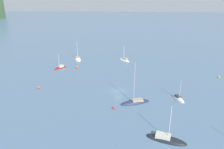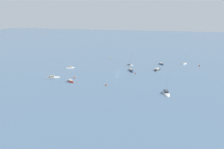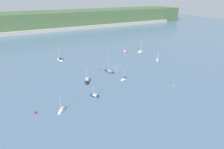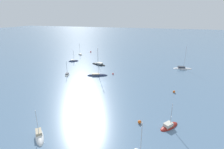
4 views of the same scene
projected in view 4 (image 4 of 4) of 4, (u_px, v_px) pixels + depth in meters
ground_plane at (102, 84)px, 68.15m from camera, size 600.00×600.00×0.00m
sailboat_0 at (39, 137)px, 38.34m from camera, size 5.86×5.72×7.77m
sailboat_1 at (97, 76)px, 76.80m from camera, size 5.29×9.24×13.31m
sailboat_3 at (80, 55)px, 116.14m from camera, size 4.84×5.37×8.75m
sailboat_4 at (99, 65)px, 93.51m from camera, size 5.41×9.25×9.41m
sailboat_5 at (74, 61)px, 100.25m from camera, size 4.66×5.74×6.96m
sailboat_6 at (182, 69)px, 86.53m from camera, size 4.40×9.30×11.88m
sailboat_7 at (67, 75)px, 77.72m from camera, size 5.70×3.60×7.10m
sailboat_8 at (169, 126)px, 41.78m from camera, size 5.91×5.17×6.79m
mooring_buoy_0 at (174, 92)px, 59.98m from camera, size 0.83×0.83×0.83m
mooring_buoy_2 at (91, 52)px, 124.22m from camera, size 0.88×0.88×0.88m
mooring_buoy_3 at (113, 74)px, 78.27m from camera, size 0.69×0.69×0.69m
mooring_buoy_4 at (140, 122)px, 43.03m from camera, size 0.87×0.87×0.87m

